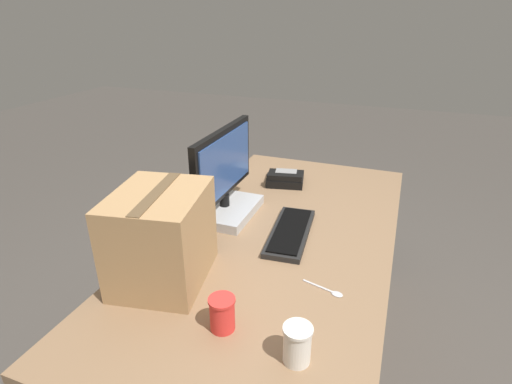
% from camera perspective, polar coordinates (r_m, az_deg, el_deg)
% --- Properties ---
extents(ground_plane, '(12.00, 12.00, 0.00)m').
position_cam_1_polar(ground_plane, '(2.10, 2.69, -23.33)').
color(ground_plane, '#47423D').
extents(office_desk, '(1.80, 0.90, 0.72)m').
position_cam_1_polar(office_desk, '(1.85, 2.91, -15.83)').
color(office_desk, '#8C6B4C').
rests_on(office_desk, ground_plane).
extents(monitor, '(0.52, 0.26, 0.39)m').
position_cam_1_polar(monitor, '(1.75, -4.57, 1.32)').
color(monitor, '#B7B7B7').
rests_on(monitor, office_desk).
extents(keyboard, '(0.41, 0.18, 0.03)m').
position_cam_1_polar(keyboard, '(1.64, 4.93, -5.71)').
color(keyboard, black).
rests_on(keyboard, office_desk).
extents(desk_phone, '(0.22, 0.22, 0.07)m').
position_cam_1_polar(desk_phone, '(2.12, 4.19, 1.94)').
color(desk_phone, black).
rests_on(desk_phone, office_desk).
extents(paper_cup_left, '(0.08, 0.08, 0.11)m').
position_cam_1_polar(paper_cup_left, '(1.10, 5.90, -20.80)').
color(paper_cup_left, white).
rests_on(paper_cup_left, office_desk).
extents(paper_cup_right, '(0.08, 0.08, 0.11)m').
position_cam_1_polar(paper_cup_right, '(1.19, -4.85, -16.91)').
color(paper_cup_right, red).
rests_on(paper_cup_right, office_desk).
extents(spoon, '(0.05, 0.14, 0.00)m').
position_cam_1_polar(spoon, '(1.36, 10.48, -13.74)').
color(spoon, silver).
rests_on(spoon, office_desk).
extents(cardboard_box, '(0.38, 0.34, 0.32)m').
position_cam_1_polar(cardboard_box, '(1.36, -13.39, -6.26)').
color(cardboard_box, tan).
rests_on(cardboard_box, office_desk).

